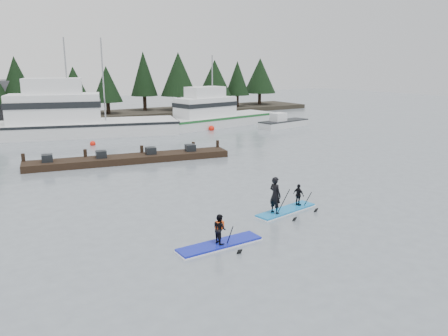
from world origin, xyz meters
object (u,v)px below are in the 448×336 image
paddleboard_duo (283,200)px  paddleboard_solo (220,237)px  fishing_boat_large (74,127)px  floating_dock (130,159)px  fishing_boat_medium (215,120)px

paddleboard_duo → paddleboard_solo: bearing=-168.6°
fishing_boat_large → paddleboard_duo: size_ratio=5.54×
floating_dock → paddleboard_duo: 14.47m
floating_dock → paddleboard_duo: (2.32, -14.28, 0.37)m
fishing_boat_medium → paddleboard_duo: fishing_boat_medium is taller
paddleboard_solo → paddleboard_duo: (4.57, 1.74, 0.24)m
floating_dock → paddleboard_solo: size_ratio=4.14×
fishing_boat_medium → paddleboard_duo: 30.05m
fishing_boat_large → paddleboard_solo: bearing=-77.5°
paddleboard_solo → fishing_boat_medium: bearing=58.9°
fishing_boat_large → paddleboard_duo: fishing_boat_large is taller
paddleboard_solo → paddleboard_duo: paddleboard_duo is taller
paddleboard_solo → paddleboard_duo: size_ratio=0.99×
floating_dock → paddleboard_duo: paddleboard_duo is taller
fishing_boat_large → paddleboard_duo: 28.86m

